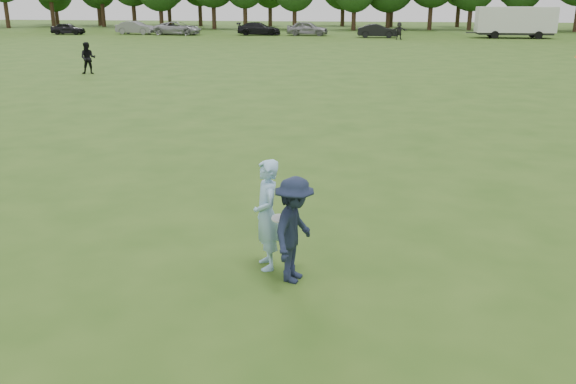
{
  "coord_description": "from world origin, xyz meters",
  "views": [
    {
      "loc": [
        0.27,
        -9.19,
        4.43
      ],
      "look_at": [
        -1.02,
        0.98,
        1.1
      ],
      "focal_mm": 38.0,
      "sensor_mm": 36.0,
      "label": 1
    }
  ],
  "objects_px": {
    "cargo_trailer": "(515,21)",
    "car_c": "(178,28)",
    "thrower": "(267,215)",
    "car_e": "(308,28)",
    "car_a": "(68,29)",
    "defender": "(294,230)",
    "player_far_d": "(399,31)",
    "car_b": "(136,28)",
    "player_far_a": "(88,58)",
    "car_f": "(378,31)",
    "car_d": "(259,29)"
  },
  "relations": [
    {
      "from": "thrower",
      "to": "car_b",
      "type": "distance_m",
      "value": 66.12
    },
    {
      "from": "player_far_a",
      "to": "defender",
      "type": "bearing_deg",
      "value": -73.51
    },
    {
      "from": "thrower",
      "to": "car_e",
      "type": "bearing_deg",
      "value": 164.79
    },
    {
      "from": "thrower",
      "to": "player_far_a",
      "type": "relative_size",
      "value": 1.04
    },
    {
      "from": "thrower",
      "to": "car_c",
      "type": "bearing_deg",
      "value": 178.27
    },
    {
      "from": "player_far_d",
      "to": "car_e",
      "type": "xyz_separation_m",
      "value": [
        -9.96,
        5.01,
        -0.09
      ]
    },
    {
      "from": "car_e",
      "to": "car_f",
      "type": "bearing_deg",
      "value": -102.97
    },
    {
      "from": "car_e",
      "to": "cargo_trailer",
      "type": "relative_size",
      "value": 0.51
    },
    {
      "from": "player_far_d",
      "to": "car_c",
      "type": "height_order",
      "value": "player_far_d"
    },
    {
      "from": "thrower",
      "to": "car_a",
      "type": "bearing_deg",
      "value": -171.18
    },
    {
      "from": "car_c",
      "to": "car_f",
      "type": "bearing_deg",
      "value": -90.21
    },
    {
      "from": "car_a",
      "to": "car_b",
      "type": "distance_m",
      "value": 7.76
    },
    {
      "from": "car_b",
      "to": "car_e",
      "type": "bearing_deg",
      "value": -82.88
    },
    {
      "from": "defender",
      "to": "player_far_a",
      "type": "xyz_separation_m",
      "value": [
        -15.05,
        25.34,
        0.04
      ]
    },
    {
      "from": "player_far_a",
      "to": "car_a",
      "type": "distance_m",
      "value": 39.34
    },
    {
      "from": "defender",
      "to": "cargo_trailer",
      "type": "bearing_deg",
      "value": -0.69
    },
    {
      "from": "player_far_a",
      "to": "car_e",
      "type": "bearing_deg",
      "value": 61.41
    },
    {
      "from": "car_a",
      "to": "defender",
      "type": "bearing_deg",
      "value": -149.81
    },
    {
      "from": "car_c",
      "to": "car_e",
      "type": "height_order",
      "value": "car_e"
    },
    {
      "from": "defender",
      "to": "car_c",
      "type": "distance_m",
      "value": 64.39
    },
    {
      "from": "car_a",
      "to": "car_d",
      "type": "relative_size",
      "value": 0.78
    },
    {
      "from": "thrower",
      "to": "player_far_a",
      "type": "xyz_separation_m",
      "value": [
        -14.54,
        24.9,
        -0.03
      ]
    },
    {
      "from": "thrower",
      "to": "car_e",
      "type": "xyz_separation_m",
      "value": [
        -5.22,
        61.24,
        -0.15
      ]
    },
    {
      "from": "car_e",
      "to": "car_a",
      "type": "bearing_deg",
      "value": 97.95
    },
    {
      "from": "car_c",
      "to": "player_far_a",
      "type": "bearing_deg",
      "value": -166.8
    },
    {
      "from": "car_b",
      "to": "car_f",
      "type": "relative_size",
      "value": 1.06
    },
    {
      "from": "car_a",
      "to": "car_c",
      "type": "relative_size",
      "value": 0.72
    },
    {
      "from": "car_f",
      "to": "player_far_d",
      "type": "bearing_deg",
      "value": -138.53
    },
    {
      "from": "player_far_a",
      "to": "car_b",
      "type": "xyz_separation_m",
      "value": [
        -10.78,
        36.19,
        -0.16
      ]
    },
    {
      "from": "thrower",
      "to": "cargo_trailer",
      "type": "bearing_deg",
      "value": 144.08
    },
    {
      "from": "car_b",
      "to": "car_f",
      "type": "bearing_deg",
      "value": -88.09
    },
    {
      "from": "cargo_trailer",
      "to": "car_c",
      "type": "bearing_deg",
      "value": 178.86
    },
    {
      "from": "player_far_d",
      "to": "car_b",
      "type": "height_order",
      "value": "player_far_d"
    },
    {
      "from": "defender",
      "to": "car_d",
      "type": "bearing_deg",
      "value": 24.97
    },
    {
      "from": "thrower",
      "to": "player_far_a",
      "type": "distance_m",
      "value": 28.83
    },
    {
      "from": "car_d",
      "to": "car_f",
      "type": "bearing_deg",
      "value": -105.65
    },
    {
      "from": "thrower",
      "to": "player_far_d",
      "type": "relative_size",
      "value": 1.07
    },
    {
      "from": "thrower",
      "to": "car_b",
      "type": "xyz_separation_m",
      "value": [
        -25.32,
        61.09,
        -0.2
      ]
    },
    {
      "from": "player_far_d",
      "to": "car_a",
      "type": "xyz_separation_m",
      "value": [
        -37.68,
        3.44,
        -0.22
      ]
    },
    {
      "from": "thrower",
      "to": "car_c",
      "type": "distance_m",
      "value": 63.81
    },
    {
      "from": "defender",
      "to": "car_e",
      "type": "relative_size",
      "value": 0.38
    },
    {
      "from": "player_far_a",
      "to": "car_a",
      "type": "relative_size",
      "value": 0.47
    },
    {
      "from": "thrower",
      "to": "player_far_d",
      "type": "bearing_deg",
      "value": 155.1
    },
    {
      "from": "defender",
      "to": "player_far_d",
      "type": "relative_size",
      "value": 0.99
    },
    {
      "from": "car_a",
      "to": "car_e",
      "type": "relative_size",
      "value": 0.84
    },
    {
      "from": "car_a",
      "to": "car_c",
      "type": "xyz_separation_m",
      "value": [
        12.85,
        0.9,
        0.08
      ]
    },
    {
      "from": "car_c",
      "to": "car_f",
      "type": "xyz_separation_m",
      "value": [
        22.67,
        -1.8,
        -0.04
      ]
    },
    {
      "from": "defender",
      "to": "player_far_a",
      "type": "distance_m",
      "value": 29.47
    },
    {
      "from": "car_a",
      "to": "car_b",
      "type": "height_order",
      "value": "car_b"
    },
    {
      "from": "thrower",
      "to": "car_a",
      "type": "distance_m",
      "value": 68.16
    }
  ]
}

